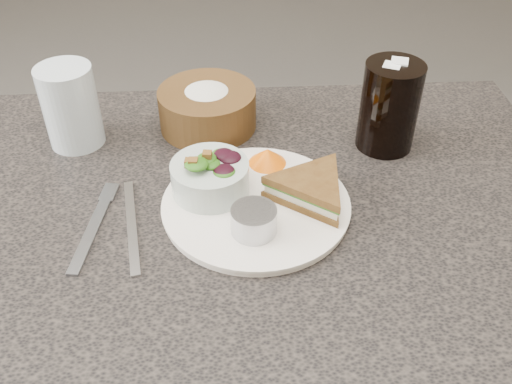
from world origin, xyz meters
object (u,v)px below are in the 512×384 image
(salad_bowl, at_px, (210,173))
(dining_table, at_px, (244,365))
(bread_basket, at_px, (207,102))
(sandwich, at_px, (311,189))
(cola_glass, at_px, (390,103))
(dressing_ramekin, at_px, (254,221))
(water_glass, at_px, (71,106))
(dinner_plate, at_px, (256,205))

(salad_bowl, bearing_deg, dining_table, -38.80)
(dining_table, bearing_deg, bread_basket, 101.63)
(dining_table, relative_size, salad_bowl, 9.04)
(salad_bowl, distance_m, bread_basket, 0.19)
(sandwich, bearing_deg, cola_glass, 82.58)
(dressing_ramekin, distance_m, cola_glass, 0.31)
(water_glass, bearing_deg, sandwich, -27.05)
(dinner_plate, bearing_deg, dining_table, -174.01)
(dinner_plate, xyz_separation_m, sandwich, (0.08, 0.00, 0.02))
(dinner_plate, bearing_deg, water_glass, 146.57)
(dining_table, height_order, dressing_ramekin, dressing_ramekin)
(dining_table, distance_m, salad_bowl, 0.42)
(dinner_plate, distance_m, cola_glass, 0.27)
(dressing_ramekin, relative_size, bread_basket, 0.38)
(dining_table, xyz_separation_m, salad_bowl, (-0.04, 0.03, 0.42))
(dining_table, distance_m, dressing_ramekin, 0.41)
(water_glass, bearing_deg, dining_table, -36.01)
(sandwich, xyz_separation_m, bread_basket, (-0.15, 0.22, 0.02))
(salad_bowl, bearing_deg, water_glass, 144.54)
(dining_table, height_order, cola_glass, cola_glass)
(salad_bowl, height_order, cola_glass, cola_glass)
(dining_table, relative_size, dinner_plate, 3.83)
(salad_bowl, bearing_deg, dressing_ramekin, -57.31)
(dinner_plate, distance_m, dressing_ramekin, 0.06)
(dining_table, height_order, sandwich, sandwich)
(dining_table, bearing_deg, sandwich, 2.75)
(cola_glass, bearing_deg, dining_table, -147.88)
(salad_bowl, distance_m, dressing_ramekin, 0.11)
(dressing_ramekin, bearing_deg, dinner_plate, 83.86)
(bread_basket, bearing_deg, sandwich, -56.16)
(sandwich, relative_size, salad_bowl, 1.27)
(salad_bowl, relative_size, cola_glass, 0.72)
(dining_table, relative_size, cola_glass, 6.51)
(dining_table, xyz_separation_m, sandwich, (0.10, 0.00, 0.41))
(cola_glass, bearing_deg, bread_basket, 165.75)
(dinner_plate, relative_size, salad_bowl, 2.36)
(sandwich, bearing_deg, water_glass, -170.74)
(dressing_ramekin, bearing_deg, dining_table, 106.19)
(sandwich, height_order, water_glass, water_glass)
(salad_bowl, relative_size, bread_basket, 0.68)
(sandwich, xyz_separation_m, dressing_ramekin, (-0.08, -0.06, -0.00))
(salad_bowl, xyz_separation_m, bread_basket, (-0.01, 0.19, 0.00))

